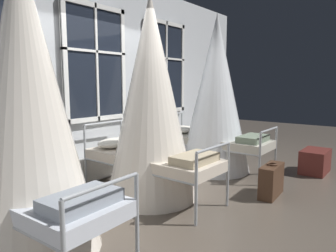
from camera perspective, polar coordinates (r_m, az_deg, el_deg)
name	(u,v)px	position (r m, az deg, el deg)	size (l,w,h in m)	color
ground	(160,198)	(4.40, -1.43, -12.95)	(18.35, 18.35, 0.00)	brown
back_wall_with_windows	(92,78)	(5.07, -13.63, 8.38)	(8.79, 0.10, 3.26)	silver
window_bank	(98,108)	(5.00, -12.60, 3.14)	(4.66, 0.10, 2.67)	black
cot_first	(26,108)	(3.07, -24.33, 3.07)	(1.24, 2.00, 2.79)	#9EA3A8
cot_second	(151,102)	(4.19, -3.17, 4.42)	(1.24, 2.00, 2.72)	#9EA3A8
cot_third	(216,96)	(5.59, 8.64, 5.34)	(1.24, 1.98, 2.75)	#9EA3A8
suitcase_dark	(271,180)	(4.64, 18.24, -9.35)	(0.57, 0.24, 0.47)	#472D1E
travel_trunk	(315,161)	(6.09, 25.13, -5.81)	(0.64, 0.40, 0.41)	#5B231E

